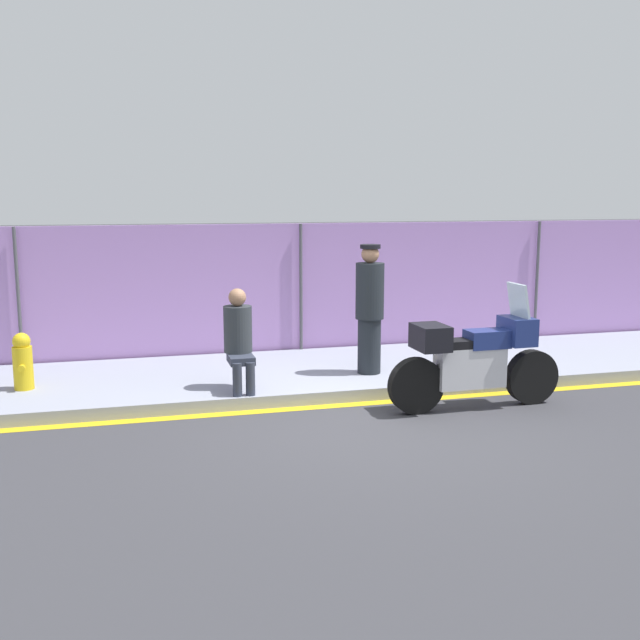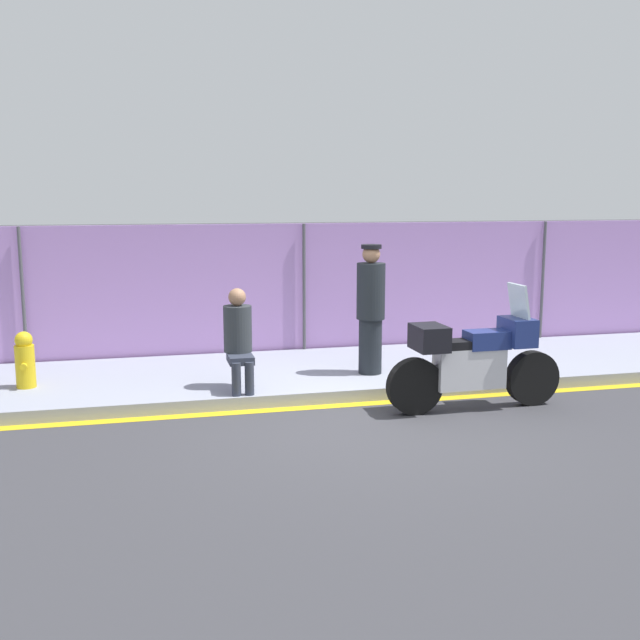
{
  "view_description": "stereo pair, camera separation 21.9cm",
  "coord_description": "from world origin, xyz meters",
  "px_view_note": "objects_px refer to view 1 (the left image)",
  "views": [
    {
      "loc": [
        -2.73,
        -7.83,
        2.62
      ],
      "look_at": [
        -0.27,
        1.4,
        1.0
      ],
      "focal_mm": 42.0,
      "sensor_mm": 36.0,
      "label": 1
    },
    {
      "loc": [
        -2.51,
        -7.88,
        2.62
      ],
      "look_at": [
        -0.27,
        1.4,
        1.0
      ],
      "focal_mm": 42.0,
      "sensor_mm": 36.0,
      "label": 2
    }
  ],
  "objects_px": {
    "person_seated_on_curb": "(239,334)",
    "motorcycle": "(474,359)",
    "officer_standing": "(370,308)",
    "fire_hydrant": "(23,362)"
  },
  "relations": [
    {
      "from": "person_seated_on_curb",
      "to": "motorcycle",
      "type": "bearing_deg",
      "value": -21.65
    },
    {
      "from": "officer_standing",
      "to": "fire_hydrant",
      "type": "bearing_deg",
      "value": 176.28
    },
    {
      "from": "officer_standing",
      "to": "fire_hydrant",
      "type": "relative_size",
      "value": 2.44
    },
    {
      "from": "officer_standing",
      "to": "person_seated_on_curb",
      "type": "relative_size",
      "value": 1.39
    },
    {
      "from": "motorcycle",
      "to": "officer_standing",
      "type": "bearing_deg",
      "value": 118.87
    },
    {
      "from": "fire_hydrant",
      "to": "officer_standing",
      "type": "bearing_deg",
      "value": -3.72
    },
    {
      "from": "motorcycle",
      "to": "officer_standing",
      "type": "relative_size",
      "value": 1.27
    },
    {
      "from": "motorcycle",
      "to": "fire_hydrant",
      "type": "relative_size",
      "value": 3.1
    },
    {
      "from": "person_seated_on_curb",
      "to": "fire_hydrant",
      "type": "bearing_deg",
      "value": 165.52
    },
    {
      "from": "officer_standing",
      "to": "person_seated_on_curb",
      "type": "xyz_separation_m",
      "value": [
        -1.87,
        -0.39,
        -0.2
      ]
    }
  ]
}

